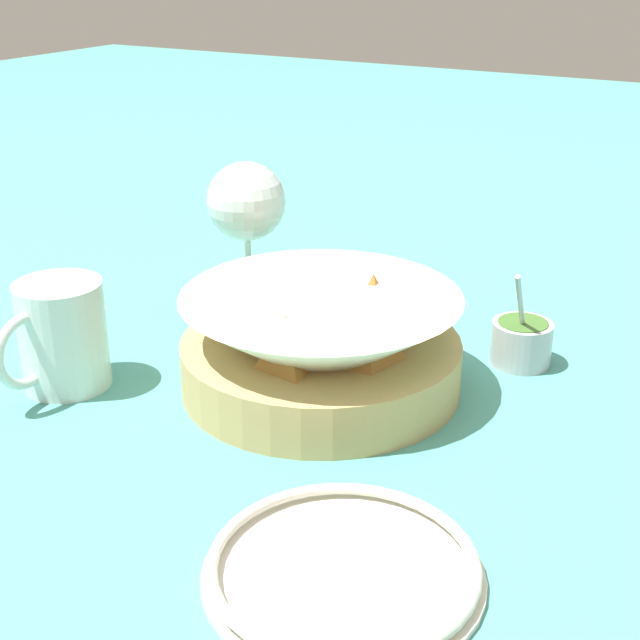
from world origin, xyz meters
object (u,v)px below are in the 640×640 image
Objects in this scene: sauce_cup at (521,341)px; beer_mug at (62,339)px; food_basket at (321,348)px; wine_glass at (246,206)px; side_plate at (343,568)px.

sauce_cup is 0.42m from beer_mug.
beer_mug is at bearing -61.81° from food_basket.
beer_mug is (0.11, -0.20, 0.01)m from food_basket.
food_basket is 0.20m from sauce_cup.
beer_mug is at bearing -10.29° from wine_glass.
food_basket reaches higher than side_plate.
food_basket is 2.14× the size of beer_mug.
wine_glass is 1.39× the size of beer_mug.
side_plate is (0.22, 0.14, -0.03)m from food_basket.
beer_mug is (0.23, -0.04, -0.07)m from wine_glass.
food_basket is at bearing -45.35° from sauce_cup.
wine_glass is at bearing -87.52° from sauce_cup.
wine_glass reaches higher than beer_mug.
beer_mug is 0.64× the size of side_plate.
food_basket and sauce_cup have the same top height.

